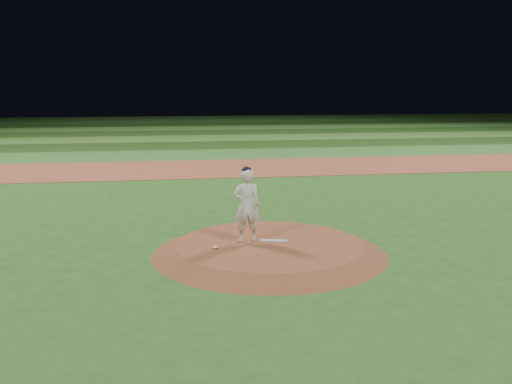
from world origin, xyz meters
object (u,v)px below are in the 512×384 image
pitching_rubber (274,241)px  rosin_bag (215,247)px  pitchers_mound (269,248)px  pitcher_on_mound (247,205)px

pitching_rubber → rosin_bag: bearing=-150.7°
pitchers_mound → rosin_bag: size_ratio=46.86×
pitching_rubber → rosin_bag: (-1.43, -0.38, 0.02)m
rosin_bag → pitcher_on_mound: (0.79, 0.45, 0.85)m
pitching_rubber → rosin_bag: rosin_bag is taller
pitchers_mound → pitcher_on_mound: (-0.50, 0.19, 1.01)m
pitcher_on_mound → pitchers_mound: bearing=-21.0°
pitchers_mound → rosin_bag: bearing=-168.8°
rosin_bag → pitcher_on_mound: bearing=29.8°
rosin_bag → pitcher_on_mound: size_ratio=0.07×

